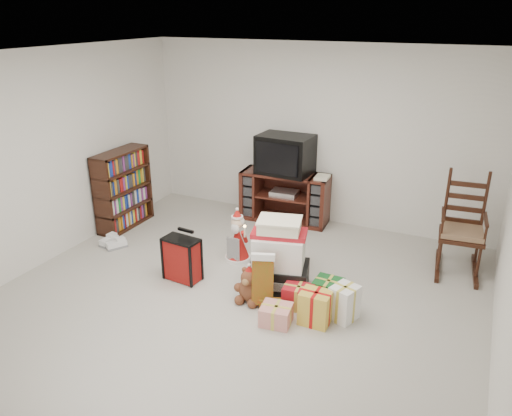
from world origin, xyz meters
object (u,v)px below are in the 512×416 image
(red_suitcase, at_px, (182,259))
(gift_cluster, at_px, (313,303))
(gift_pile, at_px, (279,259))
(crt_television, at_px, (285,154))
(mrs_claus_figurine, at_px, (238,240))
(sneaker_pair, at_px, (113,243))
(teddy_bear, at_px, (250,287))
(tv_stand, at_px, (285,197))
(santa_figurine, at_px, (294,250))
(rocking_chair, at_px, (461,236))
(bookshelf, at_px, (123,191))

(red_suitcase, bearing_deg, gift_cluster, 3.64)
(gift_pile, height_order, crt_television, crt_television)
(gift_cluster, bearing_deg, mrs_claus_figurine, 148.96)
(mrs_claus_figurine, height_order, sneaker_pair, mrs_claus_figurine)
(teddy_bear, xyz_separation_m, gift_cluster, (0.69, 0.04, -0.03))
(tv_stand, relative_size, gift_pile, 1.60)
(red_suitcase, xyz_separation_m, mrs_claus_figurine, (0.34, 0.71, -0.00))
(teddy_bear, xyz_separation_m, sneaker_pair, (-2.20, 0.42, -0.12))
(crt_television, bearing_deg, teddy_bear, -73.65)
(teddy_bear, relative_size, santa_figurine, 0.72)
(gift_pile, height_order, santa_figurine, gift_pile)
(sneaker_pair, bearing_deg, tv_stand, 62.09)
(gift_cluster, relative_size, crt_television, 1.19)
(rocking_chair, bearing_deg, gift_pile, -147.87)
(gift_pile, distance_m, santa_figurine, 0.60)
(rocking_chair, distance_m, red_suitcase, 3.25)
(mrs_claus_figurine, distance_m, gift_cluster, 1.45)
(bookshelf, relative_size, teddy_bear, 2.87)
(rocking_chair, height_order, santa_figurine, rocking_chair)
(rocking_chair, height_order, sneaker_pair, rocking_chair)
(red_suitcase, height_order, gift_cluster, red_suitcase)
(mrs_claus_figurine, xyz_separation_m, sneaker_pair, (-1.65, -0.37, -0.21))
(gift_pile, bearing_deg, teddy_bear, -128.90)
(sneaker_pair, height_order, crt_television, crt_television)
(santa_figurine, xyz_separation_m, mrs_claus_figurine, (-0.68, -0.16, 0.05))
(santa_figurine, height_order, gift_cluster, santa_figurine)
(mrs_claus_figurine, distance_m, sneaker_pair, 1.70)
(tv_stand, bearing_deg, gift_cluster, -64.91)
(tv_stand, xyz_separation_m, gift_pile, (0.67, -1.82, -0.01))
(tv_stand, bearing_deg, mrs_claus_figurine, -95.87)
(santa_figurine, bearing_deg, tv_stand, 117.03)
(gift_cluster, bearing_deg, bookshelf, 162.44)
(teddy_bear, xyz_separation_m, mrs_claus_figurine, (-0.55, 0.79, 0.09))
(sneaker_pair, relative_size, gift_cluster, 0.39)
(gift_pile, height_order, red_suitcase, gift_pile)
(santa_figurine, bearing_deg, mrs_claus_figurine, -166.37)
(rocking_chair, height_order, crt_television, crt_television)
(teddy_bear, distance_m, santa_figurine, 0.96)
(bookshelf, height_order, gift_pile, bookshelf)
(bookshelf, bearing_deg, crt_television, 30.54)
(teddy_bear, relative_size, mrs_claus_figurine, 0.57)
(tv_stand, bearing_deg, gift_pile, -73.65)
(bookshelf, xyz_separation_m, santa_figurine, (2.60, -0.09, -0.32))
(gift_pile, distance_m, teddy_bear, 0.45)
(gift_pile, xyz_separation_m, santa_figurine, (-0.04, 0.58, -0.15))
(gift_pile, distance_m, sneaker_pair, 2.39)
(gift_pile, height_order, gift_cluster, gift_pile)
(rocking_chair, distance_m, crt_television, 2.55)
(gift_pile, relative_size, crt_television, 1.05)
(teddy_bear, bearing_deg, red_suitcase, 174.89)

